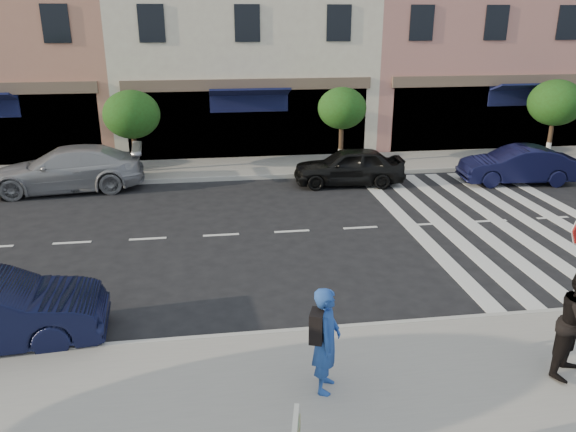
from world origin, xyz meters
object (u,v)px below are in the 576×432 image
object	(u,v)px
photographer	(327,340)
car_far_mid	(349,166)
car_far_left	(66,169)
car_far_right	(517,165)

from	to	relation	value
photographer	car_far_mid	distance (m)	12.15
car_far_mid	photographer	bearing A→B (deg)	-11.44
car_far_left	photographer	bearing A→B (deg)	22.92
photographer	car_far_mid	xyz separation A→B (m)	(3.29, 11.69, -0.36)
car_far_mid	car_far_right	bearing A→B (deg)	87.91
car_far_left	car_far_right	xyz separation A→B (m)	(15.98, -1.40, -0.09)
car_far_left	car_far_right	world-z (taller)	car_far_left
photographer	car_far_left	world-z (taller)	photographer
photographer	car_far_mid	world-z (taller)	photographer
car_far_left	car_far_right	size ratio (longest dim) A/B	1.29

